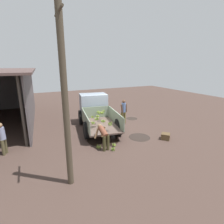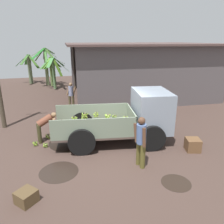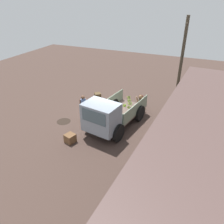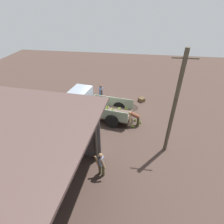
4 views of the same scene
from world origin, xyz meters
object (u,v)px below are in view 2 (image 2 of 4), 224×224
banana_bunch_on_ground_1 (35,143)px  wooden_crate_0 (26,197)px  wooden_crate_1 (193,145)px  person_bystander_near_shed (71,94)px  banana_bunch_on_ground_0 (48,136)px  cargo_truck (138,115)px  person_worker_loading (45,124)px  person_foreground_visitor (141,140)px  banana_bunch_on_ground_2 (46,145)px

banana_bunch_on_ground_1 → wooden_crate_0: bearing=-91.2°
banana_bunch_on_ground_1 → wooden_crate_1: wooden_crate_1 is taller
person_bystander_near_shed → banana_bunch_on_ground_0: 4.50m
wooden_crate_1 → cargo_truck: bearing=138.9°
person_worker_loading → wooden_crate_0: person_worker_loading is taller
person_foreground_visitor → person_worker_loading: size_ratio=1.44×
person_foreground_visitor → wooden_crate_1: size_ratio=3.41×
person_bystander_near_shed → banana_bunch_on_ground_1: size_ratio=7.17×
person_bystander_near_shed → banana_bunch_on_ground_2: person_bystander_near_shed is taller
banana_bunch_on_ground_0 → cargo_truck: bearing=-17.8°
banana_bunch_on_ground_2 → banana_bunch_on_ground_1: bearing=148.0°
person_foreground_visitor → person_bystander_near_shed: (-1.46, 7.23, -0.10)m
person_worker_loading → banana_bunch_on_ground_0: bearing=62.9°
banana_bunch_on_ground_0 → banana_bunch_on_ground_1: 0.74m
cargo_truck → person_foreground_visitor: 2.01m
wooden_crate_1 → banana_bunch_on_ground_2: bearing=161.4°
person_bystander_near_shed → wooden_crate_0: size_ratio=3.37×
banana_bunch_on_ground_1 → banana_bunch_on_ground_2: size_ratio=1.03×
banana_bunch_on_ground_1 → wooden_crate_1: size_ratio=0.43×
banana_bunch_on_ground_0 → banana_bunch_on_ground_2: 0.80m
cargo_truck → banana_bunch_on_ground_2: bearing=-176.2°
person_bystander_near_shed → wooden_crate_1: size_ratio=3.07×
cargo_truck → banana_bunch_on_ground_0: 3.85m
banana_bunch_on_ground_0 → banana_bunch_on_ground_1: bearing=-131.8°
person_bystander_near_shed → banana_bunch_on_ground_2: size_ratio=7.41×
person_worker_loading → banana_bunch_on_ground_1: person_worker_loading is taller
banana_bunch_on_ground_0 → person_foreground_visitor: bearing=-46.3°
wooden_crate_1 → person_foreground_visitor: bearing=-169.1°
person_worker_loading → person_bystander_near_shed: (1.51, 4.42, 0.13)m
wooden_crate_0 → banana_bunch_on_ground_0: bearing=81.6°
person_foreground_visitor → banana_bunch_on_ground_0: bearing=-56.6°
banana_bunch_on_ground_1 → person_foreground_visitor: bearing=-36.2°
person_foreground_visitor → wooden_crate_0: bearing=2.5°
banana_bunch_on_ground_2 → wooden_crate_1: (5.32, -1.79, 0.14)m
banana_bunch_on_ground_0 → banana_bunch_on_ground_2: size_ratio=1.25×
cargo_truck → banana_bunch_on_ground_2: (-3.66, 0.35, -0.98)m
person_worker_loading → banana_bunch_on_ground_2: (-0.03, -0.57, -0.63)m
wooden_crate_1 → banana_bunch_on_ground_0: bearing=153.6°
cargo_truck → person_foreground_visitor: size_ratio=2.79×
cargo_truck → person_bystander_near_shed: (-2.12, 5.34, -0.22)m
banana_bunch_on_ground_2 → banana_bunch_on_ground_0: bearing=82.4°
person_worker_loading → banana_bunch_on_ground_1: 0.82m
cargo_truck → person_worker_loading: 3.76m
banana_bunch_on_ground_1 → wooden_crate_0: size_ratio=0.47×
wooden_crate_1 → person_bystander_near_shed: bearing=119.1°
person_foreground_visitor → person_worker_loading: 4.10m
person_bystander_near_shed → person_worker_loading: bearing=-177.5°
cargo_truck → person_worker_loading: size_ratio=4.02×
cargo_truck → person_foreground_visitor: cargo_truck is taller
wooden_crate_1 → wooden_crate_0: bearing=-168.0°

